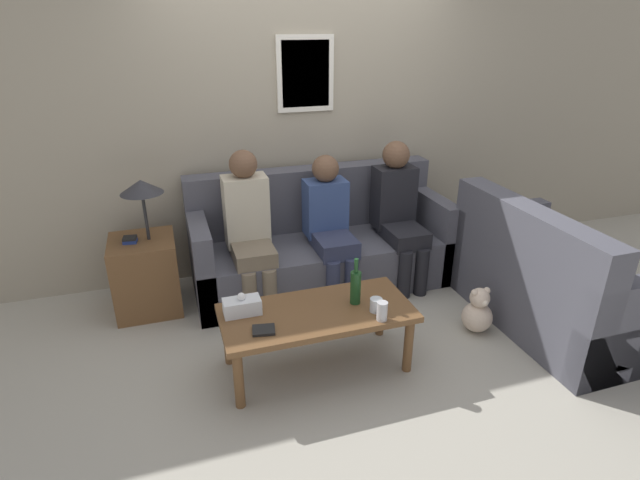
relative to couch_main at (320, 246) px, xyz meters
The scene contains 15 objects.
ground_plane 0.60m from the couch_main, 90.00° to the right, with size 16.00×16.00×0.00m, color #ADA899.
wall_back 1.07m from the couch_main, 90.00° to the left, with size 9.00×0.08×2.60m.
couch_main is the anchor object (origin of this frame).
couch_side 1.81m from the couch_main, 40.33° to the right, with size 0.82×1.49×0.95m.
coffee_table 1.21m from the couch_main, 108.74° to the right, with size 1.21×0.55×0.43m.
side_table_with_lamp 1.43m from the couch_main, behind, with size 0.48×0.48×1.05m.
wine_bottle 1.16m from the couch_main, 96.33° to the right, with size 0.07×0.07×0.31m.
drinking_glass 1.27m from the couch_main, 91.78° to the right, with size 0.08×0.08×0.09m.
book_stack 1.48m from the couch_main, 120.80° to the right, with size 0.15×0.13×0.02m.
soda_can 1.38m from the couch_main, 91.88° to the right, with size 0.07×0.07×0.12m.
tissue_box 1.34m from the couch_main, 129.06° to the right, with size 0.23×0.12×0.15m.
person_left 0.72m from the couch_main, 166.04° to the right, with size 0.34×0.58×1.22m.
person_middle 0.34m from the couch_main, 81.19° to the right, with size 0.34×0.59×1.13m.
person_right 0.74m from the couch_main, 14.27° to the right, with size 0.34×0.61×1.20m.
teddy_bear 1.41m from the couch_main, 52.26° to the right, with size 0.22×0.22×0.35m.
Camera 1 is at (-1.20, -3.20, 2.10)m, focal length 28.00 mm.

